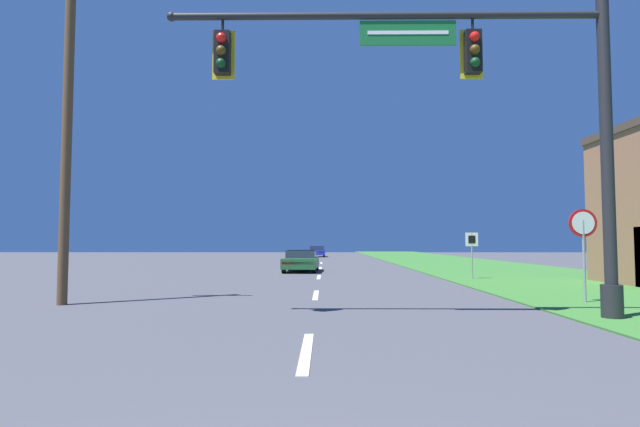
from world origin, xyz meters
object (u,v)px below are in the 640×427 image
Objects in this scene: car_ahead at (301,261)px; route_sign_post at (472,245)px; stop_sign at (583,234)px; signal_mast at (493,108)px; far_car at (317,251)px; utility_pole_near at (68,107)px.

route_sign_post reaches higher than car_ahead.
signal_mast is at bearing -139.83° from stop_sign.
utility_pole_near is at bearing -97.91° from far_car.
far_car is at bearing 82.09° from utility_pole_near.
stop_sign is at bearing -79.62° from far_car.
utility_pole_near is (-6.03, -43.44, 4.67)m from far_car.
route_sign_post is 16.63m from utility_pole_near.
stop_sign reaches higher than far_car.
signal_mast is 4.85× the size of route_sign_post.
route_sign_post is at bearing -36.79° from car_ahead.
far_car is at bearing 95.69° from signal_mast.
utility_pole_near reaches higher than far_car.
far_car is at bearing 89.08° from car_ahead.
route_sign_post is (7.86, -5.88, 0.92)m from car_ahead.
stop_sign is 1.23× the size of route_sign_post.
utility_pole_near is at bearing -178.26° from stop_sign.
signal_mast is 0.96× the size of utility_pole_near.
signal_mast is 10.88m from utility_pole_near.
stop_sign is (3.32, 2.80, -2.71)m from signal_mast.
utility_pole_near is at bearing -110.47° from car_ahead.
utility_pole_near reaches higher than car_ahead.
utility_pole_near reaches higher than stop_sign.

